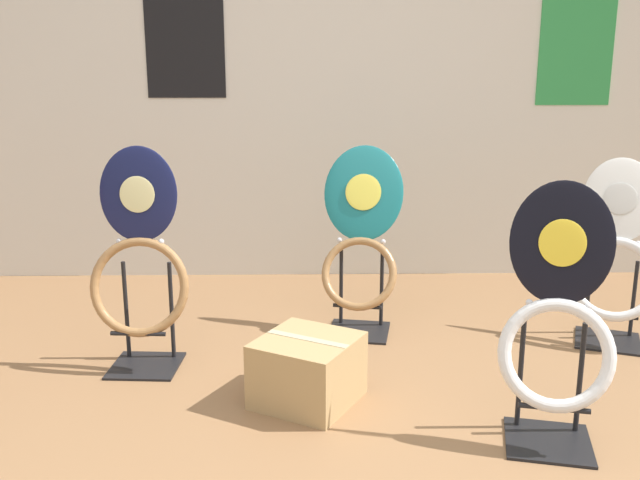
{
  "coord_description": "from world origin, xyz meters",
  "views": [
    {
      "loc": [
        -0.15,
        -1.71,
        1.25
      ],
      "look_at": [
        -0.09,
        1.08,
        0.55
      ],
      "focal_mm": 40.0,
      "sensor_mm": 36.0,
      "label": 1
    }
  ],
  "objects_px": {
    "toilet_seat_display_navy_moon": "(140,266)",
    "toilet_seat_display_teal_sax": "(361,240)",
    "toilet_seat_display_jazz_black": "(557,333)",
    "toilet_seat_display_white_plain": "(615,261)",
    "storage_box": "(308,370)"
  },
  "relations": [
    {
      "from": "toilet_seat_display_navy_moon",
      "to": "toilet_seat_display_teal_sax",
      "type": "height_order",
      "value": "toilet_seat_display_navy_moon"
    },
    {
      "from": "toilet_seat_display_white_plain",
      "to": "storage_box",
      "type": "distance_m",
      "value": 1.53
    },
    {
      "from": "toilet_seat_display_navy_moon",
      "to": "toilet_seat_display_jazz_black",
      "type": "distance_m",
      "value": 1.63
    },
    {
      "from": "toilet_seat_display_white_plain",
      "to": "toilet_seat_display_teal_sax",
      "type": "distance_m",
      "value": 1.15
    },
    {
      "from": "toilet_seat_display_navy_moon",
      "to": "toilet_seat_display_white_plain",
      "type": "xyz_separation_m",
      "value": [
        2.07,
        0.26,
        -0.07
      ]
    },
    {
      "from": "toilet_seat_display_jazz_black",
      "to": "toilet_seat_display_teal_sax",
      "type": "height_order",
      "value": "toilet_seat_display_jazz_black"
    },
    {
      "from": "storage_box",
      "to": "toilet_seat_display_white_plain",
      "type": "bearing_deg",
      "value": 22.91
    },
    {
      "from": "toilet_seat_display_navy_moon",
      "to": "toilet_seat_display_teal_sax",
      "type": "xyz_separation_m",
      "value": [
        0.94,
        0.43,
        -0.0
      ]
    },
    {
      "from": "toilet_seat_display_teal_sax",
      "to": "toilet_seat_display_navy_moon",
      "type": "bearing_deg",
      "value": -155.35
    },
    {
      "from": "toilet_seat_display_teal_sax",
      "to": "toilet_seat_display_white_plain",
      "type": "bearing_deg",
      "value": -8.39
    },
    {
      "from": "toilet_seat_display_jazz_black",
      "to": "toilet_seat_display_white_plain",
      "type": "distance_m",
      "value": 1.08
    },
    {
      "from": "toilet_seat_display_teal_sax",
      "to": "storage_box",
      "type": "bearing_deg",
      "value": -108.66
    },
    {
      "from": "toilet_seat_display_navy_moon",
      "to": "toilet_seat_display_jazz_black",
      "type": "height_order",
      "value": "toilet_seat_display_navy_moon"
    },
    {
      "from": "toilet_seat_display_jazz_black",
      "to": "toilet_seat_display_teal_sax",
      "type": "relative_size",
      "value": 1.01
    },
    {
      "from": "storage_box",
      "to": "toilet_seat_display_jazz_black",
      "type": "bearing_deg",
      "value": -21.45
    }
  ]
}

